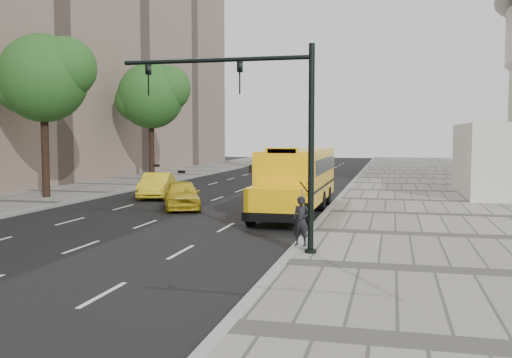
% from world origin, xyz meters
% --- Properties ---
extents(ground, '(140.00, 140.00, 0.00)m').
position_xyz_m(ground, '(0.00, 0.00, 0.00)').
color(ground, black).
rests_on(ground, ground).
extents(sidewalk_museum, '(12.00, 140.00, 0.15)m').
position_xyz_m(sidewalk_museum, '(12.00, 0.00, 0.07)').
color(sidewalk_museum, gray).
rests_on(sidewalk_museum, ground).
extents(sidewalk_far, '(6.00, 140.00, 0.15)m').
position_xyz_m(sidewalk_far, '(-11.00, 0.00, 0.07)').
color(sidewalk_far, gray).
rests_on(sidewalk_far, ground).
extents(curb_museum, '(0.30, 140.00, 0.15)m').
position_xyz_m(curb_museum, '(6.00, 0.00, 0.07)').
color(curb_museum, gray).
rests_on(curb_museum, ground).
extents(curb_far, '(0.30, 140.00, 0.15)m').
position_xyz_m(curb_far, '(-8.00, 0.00, 0.07)').
color(curb_far, gray).
rests_on(curb_far, ground).
extents(tree_b, '(5.64, 5.01, 9.46)m').
position_xyz_m(tree_b, '(-10.41, 2.28, 6.99)').
color(tree_b, black).
rests_on(tree_b, ground).
extents(tree_c, '(6.10, 5.42, 9.69)m').
position_xyz_m(tree_c, '(-10.40, 17.15, 7.02)').
color(tree_c, black).
rests_on(tree_c, ground).
extents(school_bus, '(2.96, 11.56, 3.19)m').
position_xyz_m(school_bus, '(4.50, 0.56, 1.76)').
color(school_bus, yellow).
rests_on(school_bus, ground).
extents(taxi_near, '(3.26, 4.58, 1.45)m').
position_xyz_m(taxi_near, '(-1.32, 0.07, 0.72)').
color(taxi_near, gold).
rests_on(taxi_near, ground).
extents(taxi_far, '(2.55, 4.75, 1.49)m').
position_xyz_m(taxi_far, '(-4.62, 4.57, 0.74)').
color(taxi_far, gold).
rests_on(taxi_far, ground).
extents(pedestrian, '(0.65, 0.49, 1.60)m').
position_xyz_m(pedestrian, '(6.15, -8.81, 0.95)').
color(pedestrian, black).
rests_on(pedestrian, sidewalk_museum).
extents(traffic_signal, '(6.18, 0.36, 6.40)m').
position_xyz_m(traffic_signal, '(5.19, -9.82, 4.09)').
color(traffic_signal, black).
rests_on(traffic_signal, ground).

